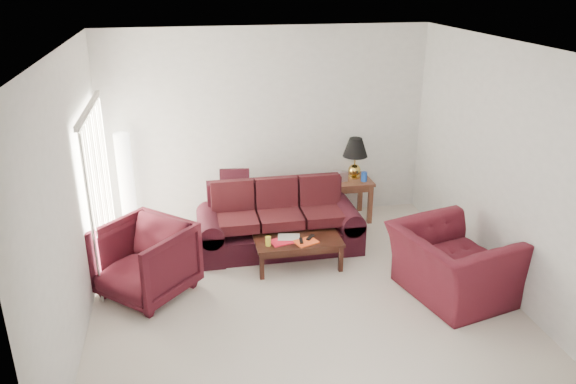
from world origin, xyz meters
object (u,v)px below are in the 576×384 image
(armchair_left, at_px, (145,261))
(coffee_table, at_px, (298,253))
(sofa, at_px, (279,219))
(armchair_right, at_px, (451,264))
(end_table, at_px, (350,199))
(floor_lamp, at_px, (127,185))

(armchair_left, distance_m, coffee_table, 2.01)
(sofa, bearing_deg, armchair_right, -37.46)
(sofa, distance_m, coffee_table, 0.64)
(armchair_left, relative_size, armchair_right, 0.77)
(end_table, xyz_separation_m, coffee_table, (-1.15, -1.40, -0.13))
(floor_lamp, bearing_deg, sofa, -22.86)
(end_table, distance_m, coffee_table, 1.82)
(end_table, bearing_deg, coffee_table, -129.42)
(sofa, bearing_deg, floor_lamp, 161.29)
(end_table, bearing_deg, armchair_left, -151.24)
(armchair_right, xyz_separation_m, coffee_table, (-1.67, 1.06, -0.23))
(armchair_left, bearing_deg, floor_lamp, 142.55)
(sofa, distance_m, armchair_right, 2.45)
(armchair_right, bearing_deg, sofa, 34.68)
(armchair_right, bearing_deg, floor_lamp, 43.76)
(armchair_left, bearing_deg, end_table, 71.68)
(end_table, relative_size, coffee_table, 0.58)
(floor_lamp, relative_size, armchair_right, 1.22)
(end_table, distance_m, armchair_left, 3.56)
(sofa, relative_size, armchair_left, 2.26)
(end_table, bearing_deg, sofa, -147.36)
(end_table, relative_size, armchair_left, 0.67)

